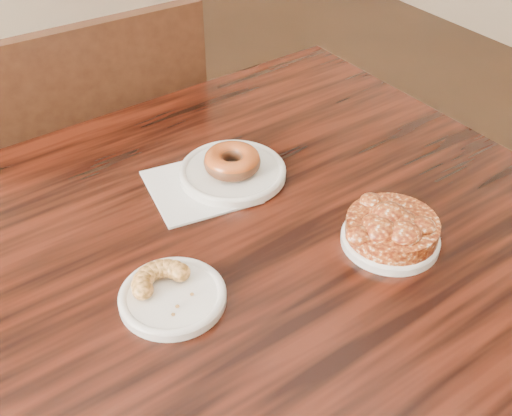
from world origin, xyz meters
TOP-DOWN VIEW (x-y plane):
  - cafe_table at (0.13, -0.10)m, footprint 1.00×1.00m
  - chair_far at (0.14, 0.69)m, footprint 0.54×0.54m
  - napkin at (0.13, 0.10)m, footprint 0.19×0.19m
  - plate_donut at (0.19, 0.09)m, footprint 0.18×0.18m
  - plate_cruller at (-0.03, -0.09)m, footprint 0.14×0.14m
  - plate_fritter at (0.28, -0.18)m, footprint 0.14×0.14m
  - glazed_donut at (0.19, 0.09)m, footprint 0.09×0.09m
  - apple_fritter at (0.28, -0.18)m, footprint 0.18×0.18m
  - cruller_fragment at (-0.03, -0.09)m, footprint 0.10×0.10m

SIDE VIEW (x-z plane):
  - cafe_table at x=0.13m, z-range 0.00..0.75m
  - chair_far at x=0.14m, z-range 0.00..0.90m
  - napkin at x=0.13m, z-range 0.75..0.75m
  - plate_cruller at x=-0.03m, z-range 0.75..0.76m
  - plate_fritter at x=0.28m, z-range 0.75..0.76m
  - plate_donut at x=0.19m, z-range 0.75..0.77m
  - cruller_fragment at x=-0.03m, z-range 0.76..0.79m
  - glazed_donut at x=0.19m, z-range 0.77..0.80m
  - apple_fritter at x=0.28m, z-range 0.76..0.81m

